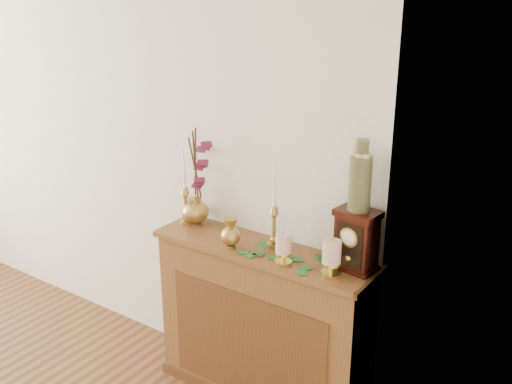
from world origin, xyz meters
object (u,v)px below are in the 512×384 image
Objects in this scene: ceramic_vase at (360,179)px; candlestick_center at (274,220)px; bud_vase at (231,234)px; mantel_clock at (356,241)px; candlestick_left at (185,200)px; ginger_jar at (201,179)px.

candlestick_center is at bearing -178.76° from ceramic_vase.
ceramic_vase is at bearing 13.96° from bud_vase.
mantel_clock reaches higher than bud_vase.
candlestick_center reaches higher than candlestick_left.
ginger_jar is at bearing 151.75° from bud_vase.
mantel_clock is at bearing 1.70° from candlestick_left.
candlestick_center is 1.35× the size of ceramic_vase.
candlestick_center is 0.46m from mantel_clock.
bud_vase is at bearing -158.63° from mantel_clock.
candlestick_center is (0.58, 0.02, 0.01)m from candlestick_left.
ceramic_vase reaches higher than mantel_clock.
candlestick_left is 2.64× the size of bud_vase.
candlestick_center reaches higher than bud_vase.
mantel_clock is (0.46, 0.01, -0.00)m from candlestick_center.
candlestick_left is 0.76× the size of ginger_jar.
ceramic_vase is (0.98, -0.03, 0.20)m from ginger_jar.
candlestick_center is 0.53m from ginger_jar.
ceramic_vase is at bearing 1.24° from candlestick_center.
candlestick_left is at bearing -170.66° from mantel_clock.
bud_vase is 0.43m from ginger_jar.
candlestick_left is 0.58m from candlestick_center.
ceramic_vase reaches higher than ginger_jar.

